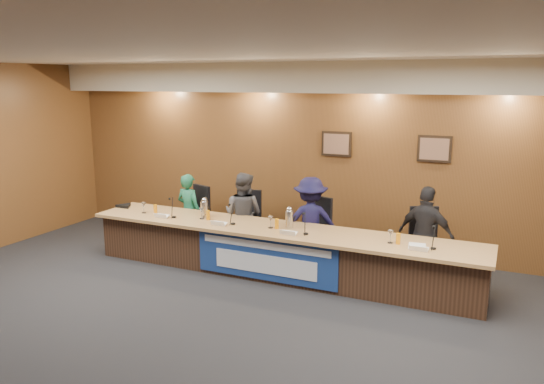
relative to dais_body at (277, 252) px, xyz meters
The scene contains 39 objects.
floor 2.43m from the dais_body, 90.00° to the right, with size 10.00×10.00×0.00m, color black.
ceiling 3.73m from the dais_body, 90.00° to the right, with size 10.00×8.00×0.04m, color silver.
wall_back 2.03m from the dais_body, 90.00° to the left, with size 10.00×0.04×3.20m, color brown.
soffit 2.93m from the dais_body, 90.00° to the left, with size 10.00×0.50×0.50m, color beige.
dais_body is the anchor object (origin of this frame).
dais_top 0.38m from the dais_body, 90.00° to the right, with size 6.10×0.95×0.05m, color #A87B48.
banner 0.42m from the dais_body, 90.00° to the right, with size 2.20×0.02×0.65m, color navy.
banner_text_upper 0.49m from the dais_body, 90.00° to the right, with size 2.00×0.01×0.10m, color silver.
banner_text_lower 0.43m from the dais_body, 90.00° to the right, with size 1.60×0.01×0.28m, color silver.
wall_photo_left 2.21m from the dais_body, 75.71° to the left, with size 0.52×0.04×0.42m, color black.
wall_photo_right 2.95m from the dais_body, 38.13° to the left, with size 0.52×0.04×0.42m, color black.
panelist_a 2.05m from the dais_body, 163.43° to the left, with size 0.48×0.32×1.32m, color #195B3E.
panelist_b 1.11m from the dais_body, 146.45° to the left, with size 0.69×0.54×1.42m, color #444348.
panelist_c 0.75m from the dais_body, 61.31° to the left, with size 0.93×0.53×1.44m, color black.
panelist_d 2.20m from the dais_body, 15.48° to the left, with size 0.84×0.35×1.44m, color black.
office_chair_a 2.06m from the dais_body, 160.76° to the left, with size 0.48×0.48×0.08m, color black.
office_chair_b 1.11m from the dais_body, 142.12° to the left, with size 0.48×0.48×0.08m, color black.
office_chair_c 0.76m from the dais_body, 64.99° to the left, with size 0.48×0.48×0.08m, color black.
office_chair_d 2.20m from the dais_body, 17.99° to the left, with size 0.48×0.48×0.08m, color black.
nameplate_a 1.98m from the dais_body, behind, with size 0.24×0.06×0.09m, color white.
microphone_a 1.78m from the dais_body, behind, with size 0.07×0.07×0.02m, color black.
juice_glass_a 2.21m from the dais_body, behind, with size 0.06×0.06×0.15m, color orange.
water_glass_a 2.41m from the dais_body, behind, with size 0.08×0.08×0.18m, color silver.
nameplate_b 1.00m from the dais_body, 159.64° to the right, with size 0.24×0.06×0.09m, color white.
microphone_b 0.80m from the dais_body, 167.94° to the right, with size 0.07×0.07×0.02m, color black.
juice_glass_b 1.25m from the dais_body, behind, with size 0.06×0.06×0.15m, color orange.
water_glass_b 1.37m from the dais_body, behind, with size 0.08×0.08×0.18m, color silver.
nameplate_c 0.64m from the dais_body, 46.94° to the right, with size 0.24×0.06×0.09m, color white.
microphone_c 0.70m from the dais_body, 19.23° to the right, with size 0.07×0.07×0.02m, color black.
juice_glass_c 0.48m from the dais_body, 67.74° to the right, with size 0.06×0.06×0.15m, color orange.
water_glass_c 0.50m from the dais_body, 125.64° to the right, with size 0.08×0.08×0.18m, color silver.
nameplate_d 2.19m from the dais_body, ahead, with size 0.24×0.06×0.09m, color white.
microphone_d 2.33m from the dais_body, ahead, with size 0.07×0.07×0.02m, color black.
juice_glass_d 1.89m from the dais_body, ahead, with size 0.06×0.06×0.15m, color orange.
water_glass_d 1.79m from the dais_body, ahead, with size 0.08×0.08×0.18m, color silver.
carafe_left 1.40m from the dais_body, behind, with size 0.13×0.13×0.26m, color silver.
carafe_mid 0.56m from the dais_body, 12.53° to the left, with size 0.12×0.12×0.26m, color silver.
speakerphone 2.94m from the dais_body, behind, with size 0.32×0.32×0.05m, color black.
paper_stack 2.11m from the dais_body, ahead, with size 0.22×0.30×0.01m, color white.
Camera 1 is at (3.11, -4.59, 2.90)m, focal length 35.00 mm.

